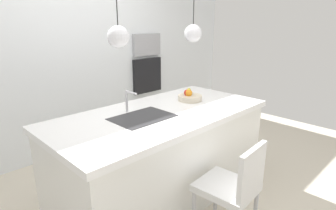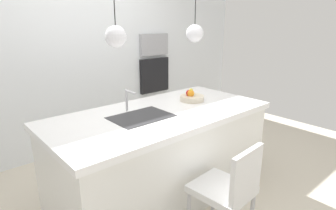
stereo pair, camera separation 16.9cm
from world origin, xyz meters
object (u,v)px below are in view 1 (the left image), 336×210
at_px(chair_near, 234,185).
at_px(microwave, 146,45).
at_px(oven, 147,75).
at_px(fruit_bowl, 189,96).

bearing_deg(chair_near, microwave, 63.98).
bearing_deg(oven, chair_near, -116.02).
bearing_deg(fruit_bowl, oven, 66.44).
relative_size(fruit_bowl, chair_near, 0.31).
relative_size(microwave, chair_near, 0.62).
bearing_deg(microwave, fruit_bowl, -113.56).
relative_size(fruit_bowl, microwave, 0.50).
relative_size(fruit_bowl, oven, 0.48).
distance_m(microwave, oven, 0.50).
height_order(microwave, chair_near, microwave).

